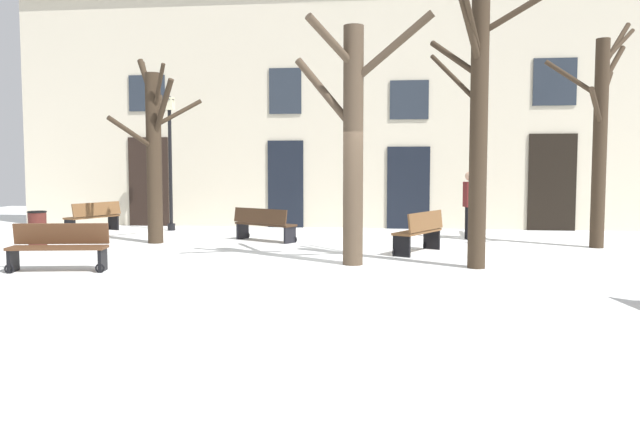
% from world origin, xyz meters
% --- Properties ---
extents(ground_plane, '(32.94, 32.94, 0.00)m').
position_xyz_m(ground_plane, '(0.00, 0.00, 0.00)').
color(ground_plane, white).
extents(building_facade, '(20.59, 0.60, 7.54)m').
position_xyz_m(building_facade, '(0.00, 8.01, 3.81)').
color(building_facade, beige).
rests_on(building_facade, ground).
extents(tree_left_of_center, '(2.20, 2.18, 5.28)m').
position_xyz_m(tree_left_of_center, '(6.12, 3.97, 2.67)').
color(tree_left_of_center, '#382B1E').
rests_on(tree_left_of_center, ground).
extents(tree_right_of_center, '(1.93, 2.20, 5.14)m').
position_xyz_m(tree_right_of_center, '(2.98, 0.66, 2.76)').
color(tree_right_of_center, '#382B1E').
rests_on(tree_right_of_center, ground).
extents(tree_center, '(1.76, 2.28, 4.50)m').
position_xyz_m(tree_center, '(-4.27, 3.57, 2.30)').
color(tree_center, '#382B1E').
rests_on(tree_center, ground).
extents(tree_foreground, '(2.63, 1.99, 4.61)m').
position_xyz_m(tree_foreground, '(0.72, 0.78, 2.48)').
color(tree_foreground, '#4C3D2D').
rests_on(tree_foreground, ground).
extents(streetlamp, '(0.30, 0.30, 3.90)m').
position_xyz_m(streetlamp, '(-4.95, 6.48, 2.38)').
color(streetlamp, black).
rests_on(streetlamp, ground).
extents(litter_bin, '(0.42, 0.42, 0.86)m').
position_xyz_m(litter_bin, '(-6.48, 2.17, 0.43)').
color(litter_bin, '#4C1E19').
rests_on(litter_bin, ground).
extents(bench_facing_shops, '(1.14, 1.62, 0.90)m').
position_xyz_m(bench_facing_shops, '(2.04, 2.52, 0.46)').
color(bench_facing_shops, brown).
rests_on(bench_facing_shops, ground).
extents(bench_back_to_back_right, '(1.71, 1.26, 0.83)m').
position_xyz_m(bench_back_to_back_right, '(-1.73, 4.24, 0.43)').
color(bench_back_to_back_right, '#3D2819').
rests_on(bench_back_to_back_right, ground).
extents(bench_near_center_tree, '(1.05, 1.71, 0.86)m').
position_xyz_m(bench_near_center_tree, '(-6.93, 5.70, 0.44)').
color(bench_near_center_tree, brown).
rests_on(bench_near_center_tree, ground).
extents(bench_back_to_back_left, '(1.75, 0.73, 0.85)m').
position_xyz_m(bench_back_to_back_left, '(-4.42, -0.58, 0.44)').
color(bench_back_to_back_left, '#51331E').
rests_on(bench_back_to_back_left, ground).
extents(person_crossing_plaza, '(0.29, 0.42, 1.73)m').
position_xyz_m(person_crossing_plaza, '(3.37, 5.23, 0.96)').
color(person_crossing_plaza, black).
rests_on(person_crossing_plaza, ground).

